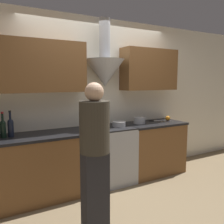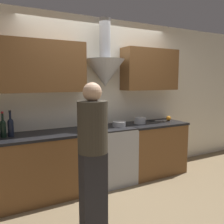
# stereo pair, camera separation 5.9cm
# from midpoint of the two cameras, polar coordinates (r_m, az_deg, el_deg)

# --- Properties ---
(ground_plane) EXTENTS (12.00, 12.00, 0.00)m
(ground_plane) POSITION_cam_midpoint_polar(r_m,az_deg,el_deg) (3.68, 2.36, -18.34)
(ground_plane) COLOR #847051
(wall_back) EXTENTS (8.40, 0.61, 2.60)m
(wall_back) POSITION_cam_midpoint_polar(r_m,az_deg,el_deg) (3.82, -3.26, 5.58)
(wall_back) COLOR silver
(wall_back) RESTS_ON ground_plane
(counter_left) EXTENTS (1.53, 0.62, 0.89)m
(counter_left) POSITION_cam_midpoint_polar(r_m,az_deg,el_deg) (3.45, -17.27, -12.47)
(counter_left) COLOR brown
(counter_left) RESTS_ON ground_plane
(counter_right) EXTENTS (1.05, 0.62, 0.89)m
(counter_right) POSITION_cam_midpoint_polar(r_m,az_deg,el_deg) (4.26, 10.32, -8.43)
(counter_right) COLOR brown
(counter_right) RESTS_ON ground_plane
(stove_range) EXTENTS (0.72, 0.60, 0.89)m
(stove_range) POSITION_cam_midpoint_polar(r_m,az_deg,el_deg) (3.80, -0.28, -10.23)
(stove_range) COLOR #A8AAAF
(stove_range) RESTS_ON ground_plane
(wine_bottle_3) EXTENTS (0.07, 0.07, 0.33)m
(wine_bottle_3) POSITION_cam_midpoint_polar(r_m,az_deg,el_deg) (3.30, -24.28, -3.40)
(wine_bottle_3) COLOR black
(wine_bottle_3) RESTS_ON counter_left
(wine_bottle_4) EXTENTS (0.07, 0.07, 0.34)m
(wine_bottle_4) POSITION_cam_midpoint_polar(r_m,az_deg,el_deg) (3.31, -22.73, -3.19)
(wine_bottle_4) COLOR black
(wine_bottle_4) RESTS_ON counter_left
(stock_pot) EXTENTS (0.20, 0.20, 0.14)m
(stock_pot) POSITION_cam_midpoint_polar(r_m,az_deg,el_deg) (3.63, -2.78, -2.71)
(stock_pot) COLOR #A8AAAF
(stock_pot) RESTS_ON stove_range
(mixing_bowl) EXTENTS (0.21, 0.21, 0.08)m
(mixing_bowl) POSITION_cam_midpoint_polar(r_m,az_deg,el_deg) (3.73, 2.17, -2.94)
(mixing_bowl) COLOR #A8AAAF
(mixing_bowl) RESTS_ON stove_range
(orange_fruit) EXTENTS (0.09, 0.09, 0.09)m
(orange_fruit) POSITION_cam_midpoint_polar(r_m,az_deg,el_deg) (4.41, 13.83, -1.48)
(orange_fruit) COLOR orange
(orange_fruit) RESTS_ON counter_right
(saucepan) EXTENTS (0.20, 0.20, 0.10)m
(saucepan) POSITION_cam_midpoint_polar(r_m,az_deg,el_deg) (4.02, 7.13, -2.05)
(saucepan) COLOR #A8AAAF
(saucepan) RESTS_ON counter_right
(chefs_knife) EXTENTS (0.25, 0.10, 0.01)m
(chefs_knife) POSITION_cam_midpoint_polar(r_m,az_deg,el_deg) (4.34, 11.00, -2.08)
(chefs_knife) COLOR silver
(chefs_knife) RESTS_ON counter_right
(person_foreground_left) EXTENTS (0.31, 0.31, 1.59)m
(person_foreground_left) POSITION_cam_midpoint_polar(r_m,az_deg,el_deg) (2.46, -3.93, -9.53)
(person_foreground_left) COLOR #28282D
(person_foreground_left) RESTS_ON ground_plane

